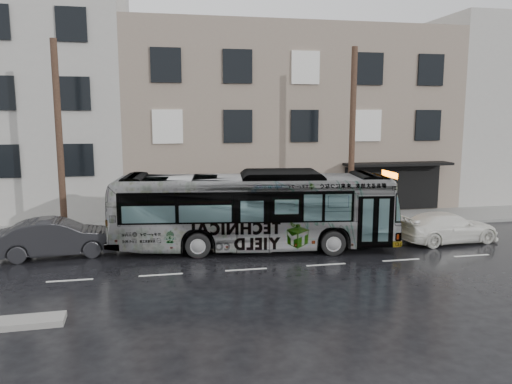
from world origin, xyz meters
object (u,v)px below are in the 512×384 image
utility_pole_front (352,138)px  dark_sedan (57,238)px  bus (254,210)px  white_sedan (448,227)px  sign_post (370,202)px  utility_pole_rear (59,141)px

utility_pole_front → dark_sedan: bearing=-170.0°
bus → white_sedan: (9.03, -0.60, -1.02)m
bus → white_sedan: size_ratio=2.58×
sign_post → white_sedan: (2.29, -3.52, -0.66)m
bus → white_sedan: 9.11m
utility_pole_front → white_sedan: 6.29m
utility_pole_rear → bus: bearing=-19.2°
utility_pole_front → dark_sedan: size_ratio=1.88×
sign_post → dark_sedan: sign_post is taller
bus → white_sedan: bearing=-86.3°
utility_pole_front → bus: bearing=-152.7°
utility_pole_rear → sign_post: (15.10, 0.00, -3.30)m
sign_post → white_sedan: bearing=-56.9°
bus → white_sedan: bus is taller
utility_pole_front → white_sedan: (3.39, -3.52, -3.96)m
sign_post → bus: bus is taller
utility_pole_front → white_sedan: bearing=-46.0°
utility_pole_rear → dark_sedan: 4.57m
utility_pole_front → white_sedan: utility_pole_front is taller
dark_sedan → white_sedan: bearing=-99.3°
sign_post → white_sedan: size_ratio=0.50×
bus → utility_pole_front: bearing=-55.1°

